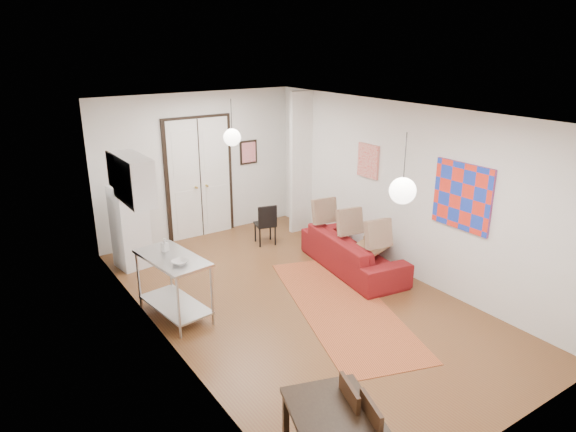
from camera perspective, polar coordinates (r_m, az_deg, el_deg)
floor at (r=8.09m, az=1.11°, el=-9.33°), size 7.00×7.00×0.00m
ceiling at (r=7.18m, az=1.25°, el=11.50°), size 4.20×7.00×0.02m
wall_back at (r=10.46m, az=-9.96°, el=5.49°), size 4.20×0.02×2.90m
wall_front at (r=5.28m, az=23.89°, el=-9.59°), size 4.20×0.02×2.90m
wall_left at (r=6.60m, az=-13.94°, el=-2.78°), size 0.02×7.00×2.90m
wall_right at (r=8.83m, az=12.41°, el=2.86°), size 0.02×7.00×2.90m
double_doors at (r=10.48m, az=-9.78°, el=4.12°), size 1.44×0.06×2.50m
stub_partition at (r=10.55m, az=1.44°, el=5.88°), size 0.50×0.10×2.90m
wall_cabinet at (r=7.88m, az=-16.83°, el=3.94°), size 0.35×1.00×0.70m
painting_popart at (r=7.99m, az=18.80°, el=2.07°), size 0.05×1.00×1.00m
painting_abstract at (r=9.28m, az=8.90°, el=6.07°), size 0.05×0.50×0.60m
poster_back at (r=10.90m, az=-4.40°, el=7.07°), size 0.40×0.03×0.50m
print_left at (r=8.30m, az=-18.91°, el=4.81°), size 0.03×0.44×0.54m
pendant_back at (r=8.97m, az=-6.23°, el=8.69°), size 0.30×0.30×0.80m
pendant_front at (r=5.83m, az=12.62°, el=2.76°), size 0.30×0.30×0.80m
kilim_rug at (r=7.95m, az=6.08°, el=-9.95°), size 2.30×3.70×0.01m
sofa at (r=9.06m, az=7.21°, el=-3.97°), size 2.34×1.18×0.66m
coffee_table at (r=9.16m, az=9.04°, el=-3.61°), size 1.03×0.77×0.41m
potted_plant at (r=9.06m, az=9.13°, el=-2.12°), size 0.41×0.44×0.40m
kitchen_counter at (r=7.57m, az=-12.61°, el=-6.71°), size 0.78×1.30×0.94m
bowl at (r=7.17m, az=-11.91°, el=-5.04°), size 0.28×0.28×0.05m
soap_bottle at (r=7.62m, az=-13.54°, el=-3.13°), size 0.11×0.11×0.19m
fridge at (r=9.39m, az=-17.14°, el=-1.15°), size 0.59×0.59×1.48m
dining_chair_near at (r=5.11m, az=3.85°, el=-21.44°), size 0.53×0.66×0.90m
black_side_chair at (r=10.14m, az=-2.80°, el=-0.40°), size 0.45×0.46×0.82m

